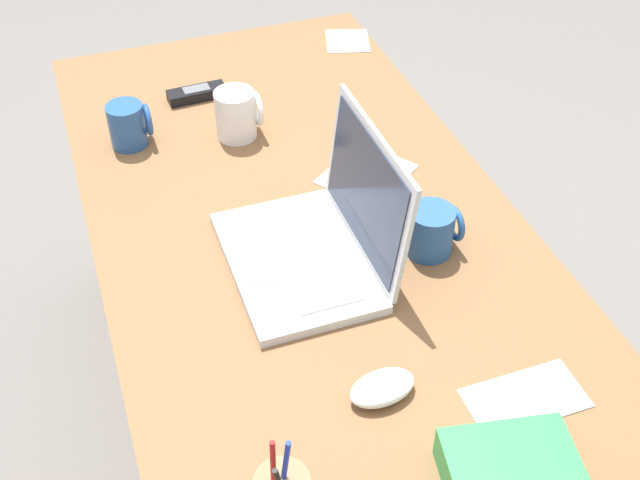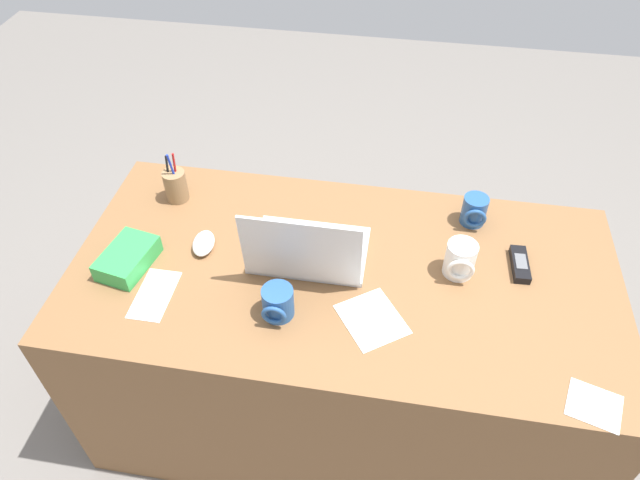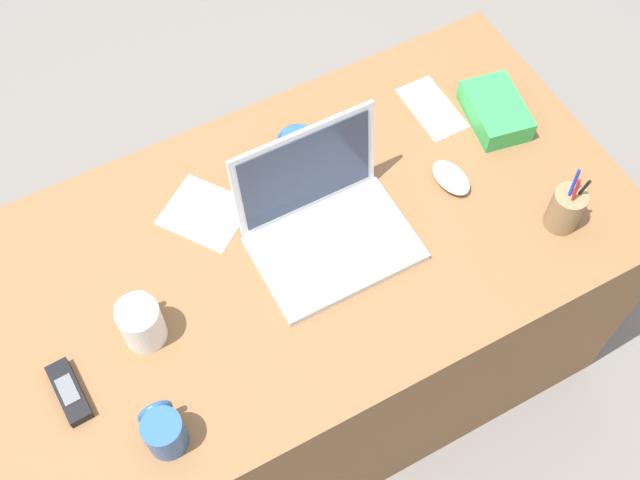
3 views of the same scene
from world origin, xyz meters
name	(u,v)px [view 3 (image 3 of 3)]	position (x,y,z in m)	size (l,w,h in m)	color
ground_plane	(289,375)	(0.00, 0.00, 0.00)	(6.00, 6.00, 0.00)	slate
desk	(285,322)	(0.00, 0.00, 0.36)	(1.56, 0.78, 0.72)	brown
laptop	(325,222)	(0.11, -0.01, 0.77)	(0.33, 0.26, 0.25)	silver
computer_mouse	(451,178)	(0.42, -0.02, 0.73)	(0.06, 0.10, 0.03)	white
coffee_mug_white	(164,432)	(-0.36, -0.26, 0.76)	(0.08, 0.09, 0.09)	#26518C
coffee_mug_tall	(300,150)	(0.15, 0.18, 0.76)	(0.08, 0.10, 0.09)	#26518C
coffee_mug_spare	(141,322)	(-0.32, -0.04, 0.77)	(0.08, 0.10, 0.10)	white
cordless_phone	(69,392)	(-0.49, -0.09, 0.73)	(0.05, 0.13, 0.03)	black
pen_holder	(566,209)	(0.57, -0.22, 0.77)	(0.07, 0.07, 0.18)	olive
snack_bag	(496,111)	(0.61, 0.08, 0.74)	(0.12, 0.18, 0.06)	green
paper_note_left	(205,213)	(-0.10, 0.16, 0.72)	(0.14, 0.17, 0.00)	white
paper_note_right	(432,108)	(0.50, 0.18, 0.72)	(0.09, 0.18, 0.00)	white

